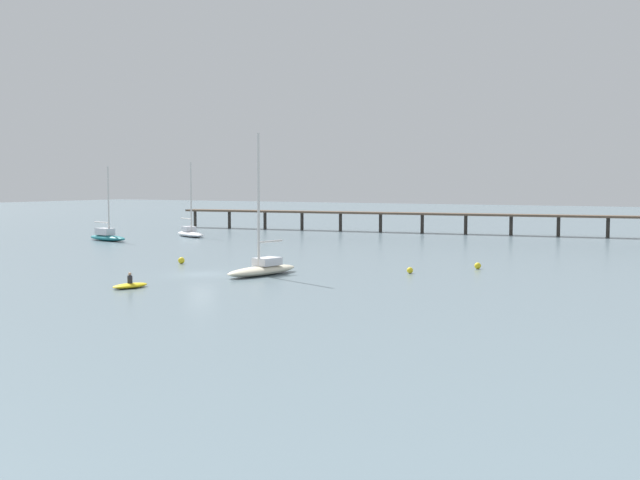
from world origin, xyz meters
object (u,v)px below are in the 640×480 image
at_px(pier, 582,208).
at_px(mooring_buoy_inner, 478,266).
at_px(sailboat_teal, 107,235).
at_px(dinghy_yellow, 130,285).
at_px(sailboat_white, 190,232).
at_px(mooring_buoy_near, 181,260).
at_px(mooring_buoy_far, 410,270).
at_px(sailboat_cream, 263,267).

bearing_deg(pier, mooring_buoy_inner, -90.34).
distance_m(sailboat_teal, dinghy_yellow, 46.63).
xyz_separation_m(sailboat_white, sailboat_teal, (-4.64, -11.17, 0.06)).
bearing_deg(dinghy_yellow, mooring_buoy_inner, 52.93).
xyz_separation_m(pier, mooring_buoy_near, (-25.71, -54.54, -3.66)).
bearing_deg(mooring_buoy_near, sailboat_teal, 146.62).
bearing_deg(mooring_buoy_far, dinghy_yellow, -128.15).
height_order(sailboat_teal, mooring_buoy_far, sailboat_teal).
height_order(sailboat_teal, mooring_buoy_inner, sailboat_teal).
xyz_separation_m(pier, sailboat_white, (-47.46, -25.98, -3.33)).
distance_m(sailboat_teal, mooring_buoy_near, 31.61).
relative_size(sailboat_white, mooring_buoy_far, 19.65).
xyz_separation_m(mooring_buoy_near, mooring_buoy_inner, (25.44, 9.17, -0.02)).
distance_m(pier, sailboat_teal, 64.08).
distance_m(mooring_buoy_inner, mooring_buoy_far, 7.09).
distance_m(pier, sailboat_white, 54.21).
distance_m(pier, sailboat_cream, 59.96).
xyz_separation_m(sailboat_teal, dinghy_yellow, (33.76, -32.15, -0.48)).
bearing_deg(sailboat_cream, mooring_buoy_inner, 42.27).
xyz_separation_m(pier, mooring_buoy_inner, (-0.27, -45.38, -3.68)).
relative_size(dinghy_yellow, mooring_buoy_inner, 5.26).
bearing_deg(sailboat_teal, mooring_buoy_far, -16.44).
height_order(sailboat_cream, sailboat_white, sailboat_cream).
relative_size(mooring_buoy_near, mooring_buoy_far, 1.17).
distance_m(pier, mooring_buoy_near, 60.41).
bearing_deg(mooring_buoy_inner, mooring_buoy_far, -123.56).
bearing_deg(sailboat_white, dinghy_yellow, -56.09).
bearing_deg(sailboat_white, pier, 28.70).
height_order(mooring_buoy_near, mooring_buoy_inner, mooring_buoy_near).
xyz_separation_m(sailboat_white, mooring_buoy_far, (43.27, -25.30, -0.37)).
xyz_separation_m(sailboat_cream, mooring_buoy_inner, (14.03, 12.76, -0.39)).
relative_size(dinghy_yellow, mooring_buoy_far, 5.76).
bearing_deg(dinghy_yellow, pier, 75.18).
height_order(sailboat_cream, mooring_buoy_inner, sailboat_cream).
xyz_separation_m(sailboat_teal, mooring_buoy_near, (26.40, -17.39, -0.38)).
distance_m(sailboat_white, mooring_buoy_near, 35.90).
bearing_deg(mooring_buoy_far, mooring_buoy_inner, 56.44).
distance_m(sailboat_cream, sailboat_white, 46.19).
height_order(pier, mooring_buoy_far, pier).
height_order(sailboat_cream, dinghy_yellow, sailboat_cream).
xyz_separation_m(pier, mooring_buoy_far, (-4.19, -51.29, -3.70)).
bearing_deg(dinghy_yellow, mooring_buoy_far, 51.85).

